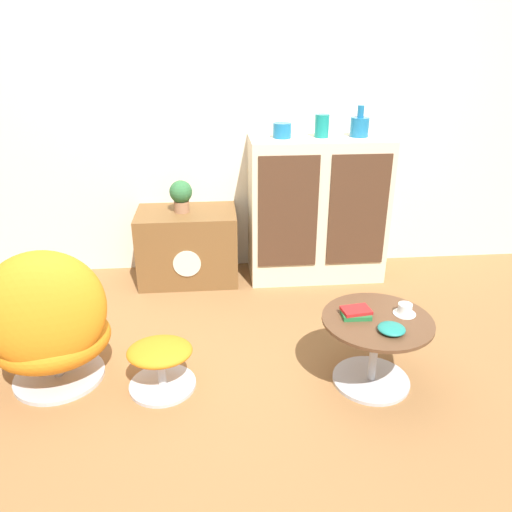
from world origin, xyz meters
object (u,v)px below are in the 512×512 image
(vase_leftmost, at_px, (282,130))
(book_stack, at_px, (356,313))
(teacup, at_px, (405,310))
(egg_chair, at_px, (49,326))
(ottoman, at_px, (160,359))
(sideboard, at_px, (317,209))
(coffee_table, at_px, (375,344))
(vase_inner_right, at_px, (360,126))
(bowl, at_px, (392,329))
(tv_console, at_px, (188,246))
(potted_plant, at_px, (181,194))
(vase_inner_left, at_px, (322,126))

(vase_leftmost, bearing_deg, book_stack, -80.72)
(teacup, bearing_deg, egg_chair, 177.07)
(ottoman, xyz_separation_m, teacup, (1.30, -0.02, 0.25))
(sideboard, distance_m, teacup, 1.37)
(coffee_table, bearing_deg, ottoman, 177.11)
(ottoman, height_order, vase_inner_right, vase_inner_right)
(bowl, bearing_deg, vase_leftmost, 103.22)
(tv_console, height_order, book_stack, tv_console)
(vase_inner_right, relative_size, bowl, 1.59)
(book_stack, bearing_deg, sideboard, 87.60)
(tv_console, distance_m, vase_leftmost, 1.12)
(egg_chair, relative_size, bowl, 5.96)
(potted_plant, height_order, bowl, potted_plant)
(vase_inner_right, relative_size, teacup, 1.85)
(tv_console, xyz_separation_m, vase_inner_right, (1.27, 0.01, 0.88))
(egg_chair, distance_m, bowl, 1.76)
(teacup, xyz_separation_m, bowl, (-0.13, -0.16, -0.01))
(ottoman, height_order, bowl, bowl)
(potted_plant, bearing_deg, egg_chair, -117.13)
(vase_inner_left, distance_m, book_stack, 1.54)
(vase_leftmost, bearing_deg, coffee_table, -76.71)
(tv_console, bearing_deg, ottoman, -94.42)
(vase_inner_right, height_order, bowl, vase_inner_right)
(vase_inner_right, bearing_deg, egg_chair, -147.05)
(vase_leftmost, relative_size, vase_inner_right, 0.60)
(vase_inner_right, height_order, teacup, vase_inner_right)
(vase_inner_right, xyz_separation_m, bowl, (-0.20, -1.52, -0.74))
(tv_console, xyz_separation_m, ottoman, (-0.10, -1.32, -0.10))
(vase_inner_left, height_order, bowl, vase_inner_left)
(coffee_table, xyz_separation_m, book_stack, (-0.11, 0.04, 0.17))
(sideboard, xyz_separation_m, book_stack, (-0.06, -1.35, -0.12))
(ottoman, xyz_separation_m, vase_inner_left, (1.10, 1.33, 0.99))
(vase_inner_left, distance_m, bowl, 1.69)
(vase_inner_right, bearing_deg, coffee_table, -99.50)
(vase_leftmost, bearing_deg, sideboard, -0.80)
(book_stack, bearing_deg, vase_leftmost, 99.28)
(teacup, bearing_deg, ottoman, 179.01)
(ottoman, distance_m, vase_leftmost, 1.83)
(vase_inner_right, bearing_deg, ottoman, -135.91)
(potted_plant, distance_m, teacup, 1.84)
(coffee_table, height_order, bowl, bowl)
(potted_plant, distance_m, book_stack, 1.68)
(coffee_table, bearing_deg, vase_inner_left, 91.76)
(coffee_table, height_order, potted_plant, potted_plant)
(vase_leftmost, bearing_deg, egg_chair, -137.66)
(vase_inner_right, bearing_deg, vase_leftmost, 180.00)
(coffee_table, bearing_deg, teacup, 12.81)
(coffee_table, distance_m, bowl, 0.21)
(book_stack, bearing_deg, egg_chair, 176.61)
(tv_console, distance_m, ottoman, 1.33)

